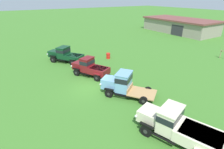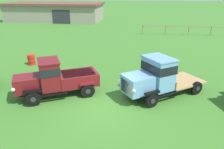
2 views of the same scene
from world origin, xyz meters
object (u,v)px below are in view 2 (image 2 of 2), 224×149
at_px(farm_shed, 55,12).
at_px(oil_drum_beside_row, 31,60).
at_px(vintage_truck_second_in_line, 56,78).
at_px(vintage_truck_midrow_center, 155,77).

relative_size(farm_shed, oil_drum_beside_row, 21.74).
bearing_deg(vintage_truck_second_in_line, vintage_truck_midrow_center, 6.65).
relative_size(vintage_truck_midrow_center, oil_drum_beside_row, 6.20).
relative_size(farm_shed, vintage_truck_midrow_center, 3.51).
height_order(vintage_truck_second_in_line, oil_drum_beside_row, vintage_truck_second_in_line).
bearing_deg(vintage_truck_midrow_center, oil_drum_beside_row, 155.71).
distance_m(farm_shed, vintage_truck_second_in_line, 33.77).
bearing_deg(oil_drum_beside_row, farm_shed, 107.20).
height_order(farm_shed, vintage_truck_midrow_center, farm_shed).
bearing_deg(vintage_truck_midrow_center, farm_shed, 120.10).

